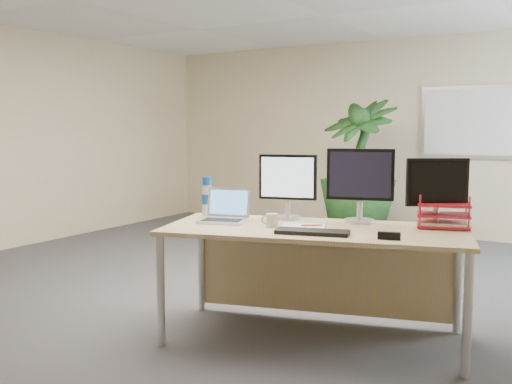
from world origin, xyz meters
The scene contains 17 objects.
floor centered at (0.00, 0.00, 0.00)m, with size 8.00×8.00×0.00m, color #47484C.
back_wall centered at (0.00, 4.00, 1.35)m, with size 7.00×0.04×2.70m, color beige.
whiteboard centered at (1.20, 3.97, 1.55)m, with size 1.30×0.04×0.95m.
desk centered at (0.96, -0.22, 0.62)m, with size 2.22×1.40×0.79m.
floor_plant centered at (0.05, 2.93, 0.75)m, with size 0.84×0.84×1.50m, color #143413.
monitor_left centered at (0.66, -0.09, 1.07)m, with size 0.43×0.20×0.49m.
monitor_right centered at (1.18, 0.04, 1.10)m, with size 0.48×0.22×0.54m.
monitor_dark centered at (1.70, 0.14, 1.07)m, with size 0.38×0.27×0.48m.
laptop centered at (0.31, -0.42, 0.85)m, with size 0.40×0.37×0.24m.
keyboard centered at (1.08, -0.55, 0.81)m, with size 0.48×0.16×0.03m, color black.
coffee_mug centered at (0.72, -0.45, 0.84)m, with size 0.12×0.08×0.09m.
spiral_notebook centered at (0.92, -0.35, 0.80)m, with size 0.30×0.22×0.01m, color white.
orange_pen centered at (0.98, -0.34, 0.81)m, with size 0.01×0.01×0.15m, color #CB5E16.
yellow_highlighter centered at (1.19, -0.33, 0.80)m, with size 0.02×0.02×0.12m, color yellow.
water_bottle centered at (0.04, -0.27, 0.94)m, with size 0.08×0.08×0.31m.
letter_tray centered at (1.75, 0.14, 0.87)m, with size 0.40×0.35×0.16m.
stapler centered at (1.57, -0.47, 0.82)m, with size 0.14×0.04×0.05m, color black.
Camera 1 is at (2.66, -3.86, 1.49)m, focal length 40.00 mm.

